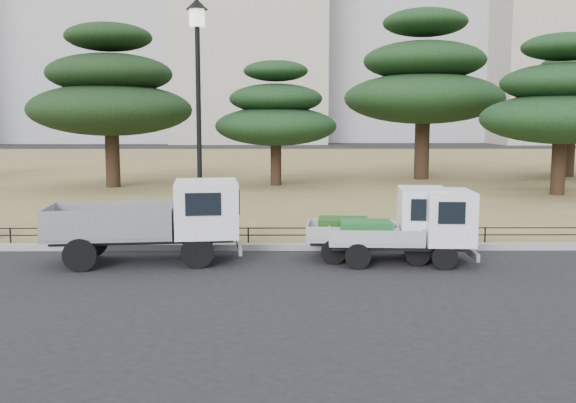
{
  "coord_description": "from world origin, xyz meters",
  "views": [
    {
      "loc": [
        -0.1,
        -13.21,
        3.2
      ],
      "look_at": [
        0.0,
        2.0,
        1.3
      ],
      "focal_mm": 40.0,
      "sensor_mm": 36.0,
      "label": 1
    }
  ],
  "objects_px": {
    "truck_large": "(156,218)",
    "street_lamp": "(198,80)",
    "truck_kei_front": "(388,224)",
    "truck_kei_rear": "(412,227)"
  },
  "relations": [
    {
      "from": "truck_large",
      "to": "street_lamp",
      "type": "distance_m",
      "value": 3.68
    },
    {
      "from": "truck_kei_front",
      "to": "street_lamp",
      "type": "relative_size",
      "value": 0.55
    },
    {
      "from": "truck_large",
      "to": "truck_kei_front",
      "type": "height_order",
      "value": "truck_large"
    },
    {
      "from": "truck_kei_front",
      "to": "street_lamp",
      "type": "height_order",
      "value": "street_lamp"
    },
    {
      "from": "truck_kei_rear",
      "to": "street_lamp",
      "type": "distance_m",
      "value": 6.32
    },
    {
      "from": "truck_large",
      "to": "street_lamp",
      "type": "relative_size",
      "value": 0.73
    },
    {
      "from": "truck_large",
      "to": "truck_kei_rear",
      "type": "bearing_deg",
      "value": -8.76
    },
    {
      "from": "truck_kei_rear",
      "to": "truck_large",
      "type": "bearing_deg",
      "value": -179.11
    },
    {
      "from": "truck_kei_rear",
      "to": "street_lamp",
      "type": "xyz_separation_m",
      "value": [
        -5.01,
        1.85,
        3.39
      ]
    },
    {
      "from": "truck_kei_rear",
      "to": "street_lamp",
      "type": "height_order",
      "value": "street_lamp"
    }
  ]
}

